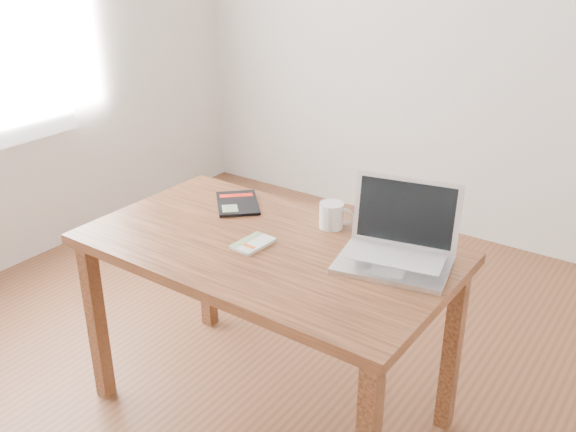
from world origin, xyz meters
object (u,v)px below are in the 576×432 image
Objects in this scene: desk at (267,266)px; black_guidebook at (238,203)px; white_guidebook at (253,244)px; laptop at (398,245)px; coffee_mug at (332,215)px.

desk is 4.65× the size of black_guidebook.
black_guidebook reaches higher than desk.
laptop is (0.47, 0.19, 0.05)m from white_guidebook.
laptop is (0.75, -0.06, 0.05)m from black_guidebook.
white_guidebook is (-0.03, -0.04, 0.10)m from desk.
coffee_mug is at bearing 65.58° from white_guidebook.
black_guidebook is at bearing 162.83° from coffee_mug.
laptop is (0.44, 0.16, 0.14)m from desk.
coffee_mug is (0.15, 0.29, 0.04)m from white_guidebook.
laptop reaches higher than coffee_mug.
desk is 0.48m from laptop.
black_guidebook is at bearing 145.71° from desk.
black_guidebook is at bearing 163.41° from laptop.
desk is at bearing 51.35° from white_guidebook.
black_guidebook is 0.43m from coffee_mug.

